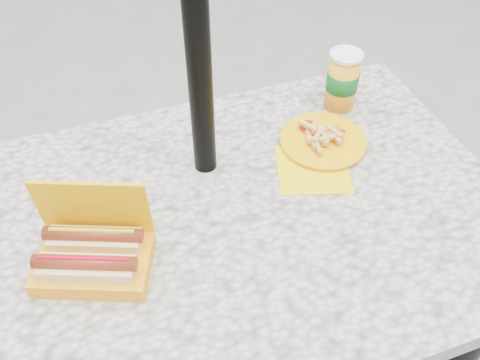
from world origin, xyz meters
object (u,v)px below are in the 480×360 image
object	(u,v)px
hotdog_box	(93,255)
soda_cup	(342,80)
fries_plate	(322,141)
umbrella_pole	(196,25)

from	to	relation	value
hotdog_box	soda_cup	bearing A→B (deg)	45.75
fries_plate	hotdog_box	bearing A→B (deg)	-162.46
umbrella_pole	soda_cup	world-z (taller)	umbrella_pole
umbrella_pole	fries_plate	distance (m)	0.44
hotdog_box	fries_plate	size ratio (longest dim) A/B	0.89
hotdog_box	soda_cup	world-z (taller)	hotdog_box
hotdog_box	fries_plate	world-z (taller)	hotdog_box
umbrella_pole	hotdog_box	size ratio (longest dim) A/B	8.97
fries_plate	soda_cup	distance (m)	0.18
umbrella_pole	fries_plate	xyz separation A→B (m)	(0.28, -0.02, -0.34)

